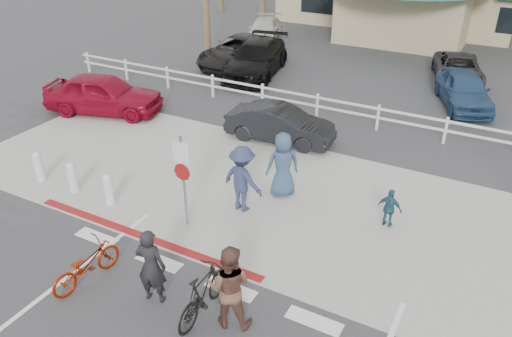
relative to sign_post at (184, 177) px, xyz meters
The scene contains 24 objects.
ground 3.50m from the sign_post, 43.73° to the right, with size 140.00×140.00×0.00m, color #333335.
sidewalk_plaza 3.56m from the sign_post, 45.00° to the left, with size 22.00×7.00×0.01m, color gray.
cross_street 6.86m from the sign_post, 69.94° to the left, with size 40.00×5.00×0.01m, color #333335.
parking_lot 16.03m from the sign_post, 81.72° to the left, with size 50.00×16.00×0.01m, color #333335.
curb_red 1.89m from the sign_post, 124.99° to the right, with size 7.00×0.25×0.02m, color maroon.
rail_fence 8.81m from the sign_post, 71.36° to the left, with size 29.40×0.16×1.00m, color silver, non-canonical shape.
sign_post is the anchor object (origin of this frame).
bollard_0 2.69m from the sign_post, behind, with size 0.26×0.26×0.95m, color silver, non-canonical shape.
bollard_1 4.03m from the sign_post, behind, with size 0.26×0.26×0.95m, color silver, non-canonical shape.
bollard_2 5.39m from the sign_post, behind, with size 0.26×0.26×0.95m, color silver, non-canonical shape.
bike_red 3.13m from the sign_post, 103.24° to the right, with size 0.63×1.79×0.94m, color #831802.
rider_red 2.87m from the sign_post, 69.12° to the right, with size 0.66×0.43×1.81m, color black.
bike_black 3.42m from the sign_post, 48.63° to the right, with size 0.52×1.85×1.11m, color black.
rider_black 3.72m from the sign_post, 41.04° to the right, with size 0.92×0.72×1.89m, color brown.
pedestrian_a 1.71m from the sign_post, 55.45° to the left, with size 1.24×0.71×1.92m, color #2B3353.
pedestrian_child 5.38m from the sign_post, 27.53° to the left, with size 0.65×0.27×1.11m, color #235065.
pedestrian_b 3.04m from the sign_post, 58.74° to the left, with size 0.95×0.62×1.95m, color #324867.
car_white_sedan 5.86m from the sign_post, 90.93° to the left, with size 1.33×3.82×1.26m, color black.
car_red_compact 8.84m from the sign_post, 146.84° to the left, with size 1.86×4.61×1.57m, color maroon.
lot_car_0 14.09m from the sign_post, 114.29° to the left, with size 2.40×5.20×1.44m, color black.
lot_car_1 12.68m from the sign_post, 110.02° to the left, with size 2.17×5.34×1.55m, color black.
lot_car_2 13.37m from the sign_post, 67.64° to the left, with size 1.67×4.16×1.42m, color navy.
lot_car_4 19.18m from the sign_post, 111.39° to the left, with size 1.71×4.21×1.22m, color beige.
lot_car_5 16.08m from the sign_post, 74.14° to the left, with size 2.01×4.36×1.21m, color #2B2A31.
Camera 1 is at (4.49, -6.54, 7.74)m, focal length 35.00 mm.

